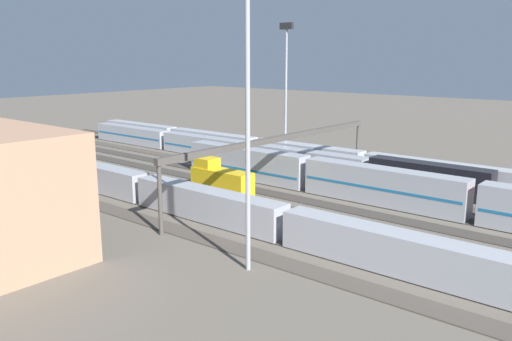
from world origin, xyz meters
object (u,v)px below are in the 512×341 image
at_px(train_on_track_5, 221,180).
at_px(train_on_track_1, 244,152).
at_px(light_mast_0, 286,73).
at_px(train_on_track_0, 300,154).
at_px(train_on_track_7, 207,204).
at_px(signal_gantry, 281,142).
at_px(light_mast_1, 247,53).
at_px(train_on_track_3, 382,186).

relative_size(train_on_track_5, train_on_track_1, 0.11).
bearing_deg(light_mast_0, train_on_track_5, 107.72).
xyz_separation_m(train_on_track_5, train_on_track_0, (3.69, -25.00, -0.08)).
height_order(train_on_track_1, light_mast_0, light_mast_0).
bearing_deg(train_on_track_5, train_on_track_7, 126.05).
distance_m(train_on_track_7, signal_gantry, 16.08).
bearing_deg(train_on_track_5, light_mast_1, 139.05).
xyz_separation_m(train_on_track_0, light_mast_0, (5.01, -2.24, 14.50)).
relative_size(train_on_track_7, signal_gantry, 1.59).
bearing_deg(train_on_track_1, train_on_track_3, 163.41).
distance_m(train_on_track_7, light_mast_0, 43.05).
xyz_separation_m(train_on_track_5, train_on_track_3, (-20.51, -10.00, 0.43)).
xyz_separation_m(train_on_track_1, train_on_track_3, (-33.57, 10.00, 0.52)).
distance_m(train_on_track_1, light_mast_0, 16.78).
height_order(train_on_track_1, train_on_track_0, same).
bearing_deg(train_on_track_3, train_on_track_1, -16.59).
xyz_separation_m(train_on_track_7, light_mast_1, (-13.73, 8.23, 17.94)).
distance_m(train_on_track_3, train_on_track_0, 28.47).
relative_size(train_on_track_5, light_mast_0, 0.39).
bearing_deg(train_on_track_3, signal_gantry, 20.47).
bearing_deg(train_on_track_7, signal_gantry, -89.35).
distance_m(train_on_track_7, light_mast_1, 24.05).
bearing_deg(light_mast_0, train_on_track_7, 113.23).
bearing_deg(train_on_track_7, train_on_track_1, -55.85).
bearing_deg(train_on_track_3, light_mast_0, -30.54).
bearing_deg(signal_gantry, train_on_track_7, 90.65).
relative_size(train_on_track_0, light_mast_1, 3.58).
bearing_deg(light_mast_1, train_on_track_3, -88.97).
bearing_deg(light_mast_0, light_mast_1, 123.17).
relative_size(train_on_track_5, light_mast_1, 0.31).
bearing_deg(train_on_track_1, light_mast_1, 131.71).
bearing_deg(train_on_track_5, train_on_track_0, -81.60).
xyz_separation_m(train_on_track_3, train_on_track_0, (24.20, -15.00, -0.52)).
distance_m(train_on_track_1, train_on_track_3, 35.03).
bearing_deg(signal_gantry, train_on_track_0, -61.63).
xyz_separation_m(train_on_track_1, train_on_track_7, (-20.35, 30.00, -0.06)).
distance_m(light_mast_0, signal_gantry, 28.66).
height_order(train_on_track_1, signal_gantry, signal_gantry).
distance_m(train_on_track_0, train_on_track_7, 36.68).
relative_size(train_on_track_3, light_mast_0, 2.77).
height_order(light_mast_0, signal_gantry, light_mast_0).
xyz_separation_m(train_on_track_0, train_on_track_7, (-10.97, 35.00, -0.06)).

